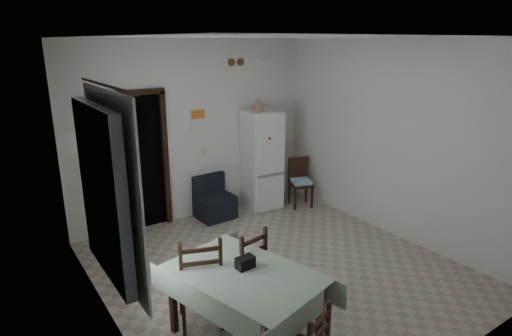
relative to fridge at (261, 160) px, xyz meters
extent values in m
plane|color=#AFA68F|center=(-1.09, -1.93, -0.86)|extent=(4.50, 4.50, 0.00)
cube|color=black|center=(-2.14, 0.53, 0.19)|extent=(0.90, 0.45, 2.10)
cube|color=black|center=(-2.63, 0.29, 0.19)|extent=(0.08, 0.10, 2.18)
cube|color=black|center=(-1.65, 0.29, 0.19)|extent=(0.08, 0.10, 2.18)
cube|color=black|center=(-2.14, 0.29, 1.28)|extent=(1.06, 0.10, 0.08)
cube|color=silver|center=(-3.24, -2.13, 0.69)|extent=(0.10, 1.20, 1.60)
cube|color=beige|center=(-3.13, -2.13, 0.69)|extent=(0.02, 1.45, 1.85)
cylinder|color=black|center=(-3.12, -2.13, 1.64)|extent=(0.02, 1.60, 0.02)
cube|color=white|center=(-1.04, 0.31, 0.76)|extent=(0.28, 0.02, 0.40)
cube|color=orange|center=(-1.04, 0.30, 0.86)|extent=(0.24, 0.01, 0.14)
cube|color=beige|center=(-0.94, 0.31, 0.24)|extent=(0.08, 0.02, 0.12)
cylinder|color=brown|center=(-0.39, 0.30, 1.66)|extent=(0.12, 0.03, 0.12)
cylinder|color=brown|center=(-0.21, 0.30, 1.66)|extent=(0.12, 0.03, 0.12)
cube|color=white|center=(0.26, 0.28, 1.69)|extent=(0.25, 0.07, 0.09)
cone|color=tan|center=(-0.03, 0.05, 0.96)|extent=(0.26, 0.26, 0.20)
cube|color=black|center=(-2.15, -2.79, -0.05)|extent=(0.19, 0.12, 0.12)
camera|label=1|loc=(-4.14, -5.89, 2.01)|focal=30.00mm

